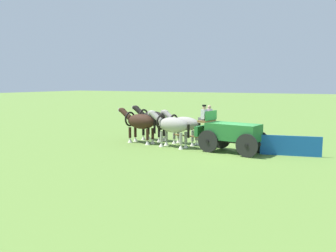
{
  "coord_description": "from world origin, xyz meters",
  "views": [
    {
      "loc": [
        -6.3,
        19.52,
        3.99
      ],
      "look_at": [
        4.49,
        -0.58,
        1.2
      ],
      "focal_mm": 38.62,
      "sensor_mm": 36.0,
      "label": 1
    }
  ],
  "objects_px": {
    "show_wagon": "(230,132)",
    "draft_horse_lead_near": "(140,122)",
    "draft_horse_rear_near": "(172,126)",
    "draft_horse_lead_off": "(152,119)",
    "draft_horse_rear_off": "(183,124)"
  },
  "relations": [
    {
      "from": "draft_horse_rear_near",
      "to": "draft_horse_lead_off",
      "type": "distance_m",
      "value": 2.9
    },
    {
      "from": "show_wagon",
      "to": "draft_horse_rear_near",
      "type": "relative_size",
      "value": 1.91
    },
    {
      "from": "draft_horse_rear_near",
      "to": "draft_horse_rear_off",
      "type": "height_order",
      "value": "draft_horse_rear_near"
    },
    {
      "from": "show_wagon",
      "to": "draft_horse_lead_off",
      "type": "distance_m",
      "value": 6.27
    },
    {
      "from": "draft_horse_rear_off",
      "to": "draft_horse_lead_off",
      "type": "relative_size",
      "value": 1.01
    },
    {
      "from": "draft_horse_rear_near",
      "to": "draft_horse_lead_near",
      "type": "distance_m",
      "value": 2.59
    },
    {
      "from": "draft_horse_rear_off",
      "to": "draft_horse_lead_near",
      "type": "xyz_separation_m",
      "value": [
        2.74,
        0.92,
        0.09
      ]
    },
    {
      "from": "draft_horse_rear_off",
      "to": "draft_horse_lead_near",
      "type": "bearing_deg",
      "value": 18.49
    },
    {
      "from": "draft_horse_rear_near",
      "to": "draft_horse_lead_off",
      "type": "relative_size",
      "value": 1.04
    },
    {
      "from": "draft_horse_rear_near",
      "to": "draft_horse_lead_off",
      "type": "bearing_deg",
      "value": -34.9
    },
    {
      "from": "draft_horse_rear_near",
      "to": "draft_horse_lead_near",
      "type": "relative_size",
      "value": 0.98
    },
    {
      "from": "draft_horse_rear_off",
      "to": "show_wagon",
      "type": "bearing_deg",
      "value": 161.66
    },
    {
      "from": "show_wagon",
      "to": "draft_horse_lead_near",
      "type": "relative_size",
      "value": 1.88
    },
    {
      "from": "draft_horse_rear_near",
      "to": "draft_horse_rear_off",
      "type": "bearing_deg",
      "value": -97.64
    },
    {
      "from": "show_wagon",
      "to": "draft_horse_rear_near",
      "type": "distance_m",
      "value": 3.7
    }
  ]
}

